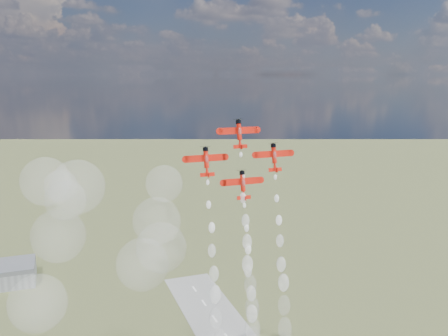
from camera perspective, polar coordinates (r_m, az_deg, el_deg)
name	(u,v)px	position (r m, az deg, el deg)	size (l,w,h in m)	color
plane_lead	(239,133)	(157.52, 1.85, 4.20)	(13.60, 4.77, 9.61)	red
plane_left	(206,161)	(153.09, -2.15, 0.85)	(13.60, 4.77, 9.61)	red
plane_right	(274,157)	(162.01, 6.05, 1.37)	(13.60, 4.77, 9.61)	red
plane_slot	(243,184)	(157.23, 2.28, -1.96)	(13.60, 4.77, 9.61)	red
smoke_trail_lead	(251,294)	(162.88, 3.21, -14.88)	(5.29, 15.07, 60.19)	white
smoke_trail_left	(217,326)	(161.29, -0.80, -18.49)	(5.59, 14.80, 60.23)	white
smoke_trail_right	(284,314)	(170.06, 7.29, -16.98)	(5.31, 14.56, 60.50)	white
drifted_smoke_cloud	(97,236)	(178.20, -15.04, -7.86)	(65.11, 36.95, 62.83)	white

